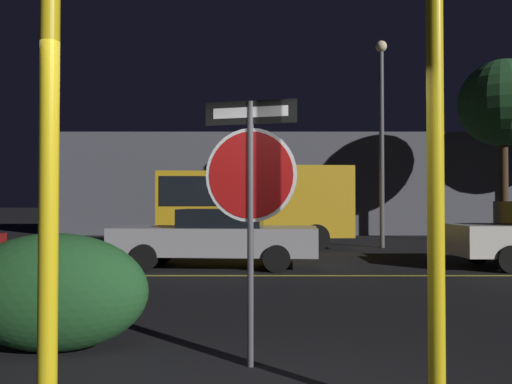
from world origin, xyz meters
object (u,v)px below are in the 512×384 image
stop_sign (253,177)px  delivery_truck (252,202)px  tree_1 (506,104)px  yellow_pole_right (438,191)px  passing_car_2 (219,237)px  street_lamp (384,123)px  hedge_bush_1 (57,292)px  yellow_pole_left (51,214)px

stop_sign → delivery_truck: 11.98m
tree_1 → delivery_truck: bearing=-167.9°
yellow_pole_right → tree_1: (8.04, 15.18, 3.62)m
passing_car_2 → tree_1: 13.15m
delivery_truck → street_lamp: street_lamp is taller
delivery_truck → tree_1: bearing=-82.1°
tree_1 → hedge_bush_1: bearing=-130.1°
passing_car_2 → delivery_truck: 4.96m
stop_sign → yellow_pole_left: size_ratio=0.85×
yellow_pole_right → hedge_bush_1: (-3.36, 1.64, -1.00)m
tree_1 → stop_sign: bearing=-123.7°
stop_sign → passing_car_2: size_ratio=0.50×
tree_1 → passing_car_2: bearing=-146.1°
stop_sign → passing_car_2: bearing=111.3°
stop_sign → yellow_pole_right: (1.32, -1.16, -0.16)m
hedge_bush_1 → passing_car_2: size_ratio=0.39×
stop_sign → hedge_bush_1: size_ratio=1.28×
hedge_bush_1 → yellow_pole_left: bearing=-68.8°
stop_sign → delivery_truck: (-0.16, 11.98, -0.23)m
yellow_pole_right → passing_car_2: (-2.21, 8.29, -0.91)m
delivery_truck → tree_1: tree_1 is taller
yellow_pole_left → street_lamp: (5.49, 13.80, 2.73)m
hedge_bush_1 → street_lamp: size_ratio=0.28×
yellow_pole_left → street_lamp: bearing=68.3°
delivery_truck → tree_1: (9.53, 2.05, 3.69)m
stop_sign → street_lamp: street_lamp is taller
yellow_pole_right → street_lamp: size_ratio=0.46×
stop_sign → delivery_truck: bearing=105.0°
delivery_truck → yellow_pole_left: bearing=171.5°
passing_car_2 → yellow_pole_left: bearing=-177.6°
yellow_pole_left → hedge_bush_1: size_ratio=1.50×
yellow_pole_left → passing_car_2: yellow_pole_left is taller
passing_car_2 → tree_1: tree_1 is taller
delivery_truck → tree_1: 10.42m
street_lamp → yellow_pole_right: bearing=-102.6°
passing_car_2 → yellow_pole_right: bearing=-160.8°
stop_sign → yellow_pole_right: size_ratio=0.77×
yellow_pole_left → street_lamp: street_lamp is taller
hedge_bush_1 → stop_sign: bearing=-13.3°
yellow_pole_right → street_lamp: bearing=77.4°
street_lamp → delivery_truck: bearing=-178.4°
passing_car_2 → street_lamp: (5.18, 4.97, 3.49)m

